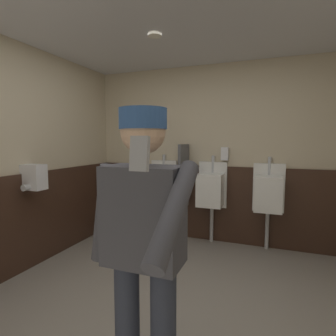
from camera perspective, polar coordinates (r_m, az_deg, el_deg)
name	(u,v)px	position (r m, az deg, el deg)	size (l,w,h in m)	color
ground_plane	(158,325)	(2.52, -2.17, -30.02)	(4.11, 4.55, 0.04)	gray
wall_back	(212,154)	(4.00, 9.25, 2.87)	(4.11, 0.12, 2.51)	beige
wainscot_band_back	(210,203)	(4.03, 8.87, -7.32)	(3.51, 0.03, 1.09)	#382319
downlight_far	(155,35)	(2.99, -2.80, 26.14)	(0.14, 0.14, 0.03)	white
urinal_left	(161,186)	(4.05, -1.49, -3.80)	(0.40, 0.34, 1.24)	white
urinal_middle	(211,189)	(3.83, 8.97, -4.42)	(0.40, 0.34, 1.24)	white
urinal_right	(268,193)	(3.75, 20.28, -4.93)	(0.40, 0.34, 1.24)	white
privacy_divider_panel	(184,176)	(3.83, 3.30, -1.75)	(0.04, 0.40, 0.90)	#4C4C51
person	(143,235)	(1.49, -5.20, -13.72)	(0.63, 0.60, 1.62)	#2D3342
cell_phone	(140,154)	(0.85, -5.97, 2.98)	(0.06, 0.02, 0.11)	#A5A8B2
hand_dryer	(34,177)	(3.34, -26.32, -1.79)	(0.24, 0.23, 0.28)	silver
soap_dispenser	(225,154)	(3.87, 11.82, 2.94)	(0.10, 0.07, 0.18)	silver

